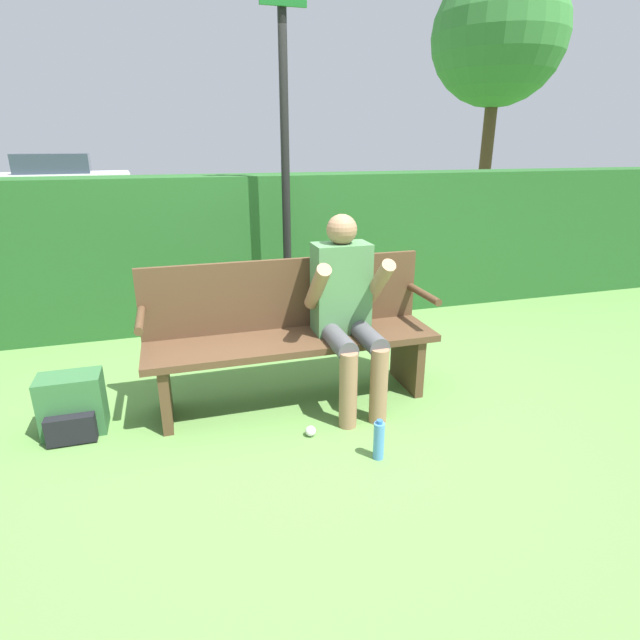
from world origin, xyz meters
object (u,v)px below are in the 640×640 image
object	(u,v)px
person_seated	(346,304)
water_bottle	(379,440)
backpack	(72,406)
parked_car	(56,181)
park_bench	(291,331)
signpost	(285,154)
tree	(499,37)

from	to	relation	value
person_seated	water_bottle	world-z (taller)	person_seated
person_seated	backpack	distance (m)	1.77
parked_car	person_seated	bearing A→B (deg)	-77.96
park_bench	parked_car	world-z (taller)	parked_car
signpost	backpack	bearing A→B (deg)	-142.21
park_bench	person_seated	xyz separation A→B (m)	(0.34, -0.14, 0.20)
tree	backpack	bearing A→B (deg)	-139.40
person_seated	tree	xyz separation A→B (m)	(4.66, 5.51, 2.69)
park_bench	water_bottle	distance (m)	0.96
person_seated	signpost	distance (m)	1.59
person_seated	parked_car	bearing A→B (deg)	107.06
backpack	parked_car	bearing A→B (deg)	100.01
person_seated	tree	size ratio (longest dim) A/B	0.27
backpack	tree	xyz separation A→B (m)	(6.35, 5.45, 3.19)
person_seated	signpost	bearing A→B (deg)	93.57
park_bench	signpost	distance (m)	1.63
tree	person_seated	bearing A→B (deg)	-130.22
parked_car	park_bench	bearing A→B (deg)	-79.17
person_seated	water_bottle	distance (m)	0.91
parked_car	tree	bearing A→B (deg)	-45.74
person_seated	park_bench	bearing A→B (deg)	158.01
park_bench	tree	bearing A→B (deg)	47.08
signpost	tree	xyz separation A→B (m)	(4.74, 4.19, 1.79)
signpost	park_bench	bearing A→B (deg)	-102.24
signpost	tree	size ratio (longest dim) A/B	0.63
park_bench	signpost	world-z (taller)	signpost
water_bottle	tree	bearing A→B (deg)	52.86
water_bottle	parked_car	size ratio (longest dim) A/B	0.06
park_bench	signpost	bearing A→B (deg)	77.76
tree	parked_car	bearing A→B (deg)	139.28
backpack	water_bottle	size ratio (longest dim) A/B	1.55
signpost	person_seated	bearing A→B (deg)	-86.43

